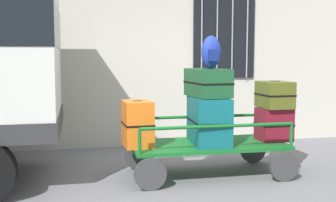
{
  "coord_description": "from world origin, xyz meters",
  "views": [
    {
      "loc": [
        -1.48,
        -5.2,
        1.65
      ],
      "look_at": [
        -0.28,
        0.3,
        1.06
      ],
      "focal_mm": 45.02,
      "sensor_mm": 36.0,
      "label": 1
    }
  ],
  "objects_px": {
    "suitcase_center_middle": "(275,95)",
    "suitcase_left_bottom": "(137,124)",
    "luggage_cart": "(208,149)",
    "suitcase_midleft_bottom": "(209,121)",
    "suitcase_midleft_middle": "(208,83)",
    "suitcase_center_bottom": "(274,124)",
    "backpack": "(211,52)"
  },
  "relations": [
    {
      "from": "suitcase_center_middle",
      "to": "backpack",
      "type": "bearing_deg",
      "value": 179.89
    },
    {
      "from": "suitcase_midleft_middle",
      "to": "luggage_cart",
      "type": "bearing_deg",
      "value": -90.0
    },
    {
      "from": "suitcase_midleft_middle",
      "to": "backpack",
      "type": "xyz_separation_m",
      "value": [
        0.03,
        -0.04,
        0.42
      ]
    },
    {
      "from": "suitcase_midleft_bottom",
      "to": "suitcase_center_bottom",
      "type": "bearing_deg",
      "value": 1.16
    },
    {
      "from": "suitcase_midleft_middle",
      "to": "suitcase_center_middle",
      "type": "bearing_deg",
      "value": -2.69
    },
    {
      "from": "luggage_cart",
      "to": "suitcase_midleft_bottom",
      "type": "relative_size",
      "value": 2.71
    },
    {
      "from": "suitcase_center_middle",
      "to": "backpack",
      "type": "height_order",
      "value": "backpack"
    },
    {
      "from": "luggage_cart",
      "to": "backpack",
      "type": "distance_m",
      "value": 1.34
    },
    {
      "from": "suitcase_center_middle",
      "to": "suitcase_midleft_bottom",
      "type": "bearing_deg",
      "value": -178.97
    },
    {
      "from": "suitcase_midleft_middle",
      "to": "backpack",
      "type": "distance_m",
      "value": 0.42
    },
    {
      "from": "suitcase_left_bottom",
      "to": "suitcase_center_bottom",
      "type": "relative_size",
      "value": 1.3
    },
    {
      "from": "luggage_cart",
      "to": "suitcase_left_bottom",
      "type": "height_order",
      "value": "suitcase_left_bottom"
    },
    {
      "from": "suitcase_left_bottom",
      "to": "suitcase_midleft_bottom",
      "type": "height_order",
      "value": "suitcase_midleft_bottom"
    },
    {
      "from": "suitcase_midleft_bottom",
      "to": "suitcase_center_middle",
      "type": "relative_size",
      "value": 1.58
    },
    {
      "from": "suitcase_midleft_middle",
      "to": "suitcase_center_bottom",
      "type": "distance_m",
      "value": 1.16
    },
    {
      "from": "suitcase_center_middle",
      "to": "suitcase_left_bottom",
      "type": "bearing_deg",
      "value": 179.37
    },
    {
      "from": "luggage_cart",
      "to": "suitcase_midleft_bottom",
      "type": "height_order",
      "value": "suitcase_midleft_bottom"
    },
    {
      "from": "suitcase_midleft_bottom",
      "to": "luggage_cart",
      "type": "bearing_deg",
      "value": 90.0
    },
    {
      "from": "luggage_cart",
      "to": "backpack",
      "type": "xyz_separation_m",
      "value": [
        0.03,
        -0.01,
        1.34
      ]
    },
    {
      "from": "luggage_cart",
      "to": "suitcase_center_bottom",
      "type": "xyz_separation_m",
      "value": [
        0.98,
        -0.01,
        0.32
      ]
    },
    {
      "from": "suitcase_midleft_middle",
      "to": "suitcase_center_bottom",
      "type": "bearing_deg",
      "value": -2.56
    },
    {
      "from": "suitcase_center_middle",
      "to": "luggage_cart",
      "type": "bearing_deg",
      "value": 179.23
    },
    {
      "from": "backpack",
      "to": "suitcase_midleft_middle",
      "type": "bearing_deg",
      "value": 126.8
    },
    {
      "from": "suitcase_midleft_bottom",
      "to": "suitcase_center_bottom",
      "type": "relative_size",
      "value": 1.73
    },
    {
      "from": "suitcase_midleft_bottom",
      "to": "suitcase_midleft_middle",
      "type": "height_order",
      "value": "suitcase_midleft_middle"
    },
    {
      "from": "suitcase_left_bottom",
      "to": "suitcase_center_middle",
      "type": "relative_size",
      "value": 1.19
    },
    {
      "from": "luggage_cart",
      "to": "suitcase_midleft_bottom",
      "type": "bearing_deg",
      "value": -90.0
    },
    {
      "from": "suitcase_center_bottom",
      "to": "backpack",
      "type": "relative_size",
      "value": 1.07
    },
    {
      "from": "luggage_cart",
      "to": "suitcase_center_middle",
      "type": "xyz_separation_m",
      "value": [
        0.98,
        -0.01,
        0.75
      ]
    },
    {
      "from": "suitcase_midleft_bottom",
      "to": "suitcase_center_middle",
      "type": "bearing_deg",
      "value": 1.03
    },
    {
      "from": "suitcase_left_bottom",
      "to": "backpack",
      "type": "distance_m",
      "value": 1.39
    },
    {
      "from": "suitcase_midleft_bottom",
      "to": "suitcase_midleft_middle",
      "type": "xyz_separation_m",
      "value": [
        0.0,
        0.06,
        0.52
      ]
    }
  ]
}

